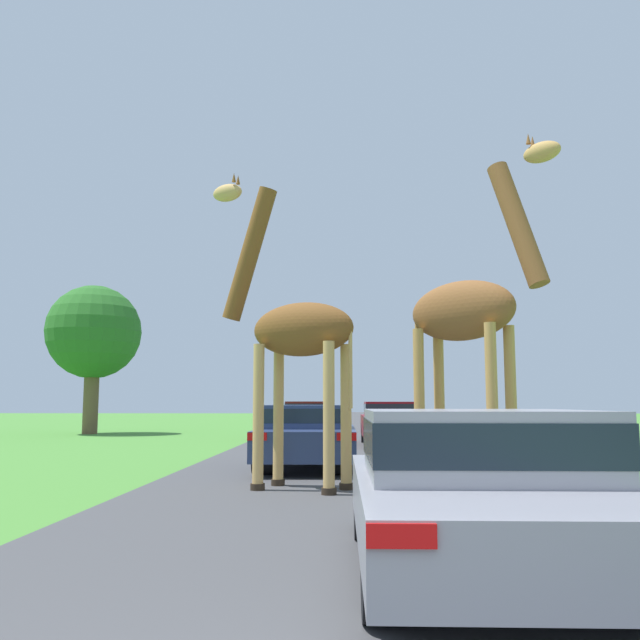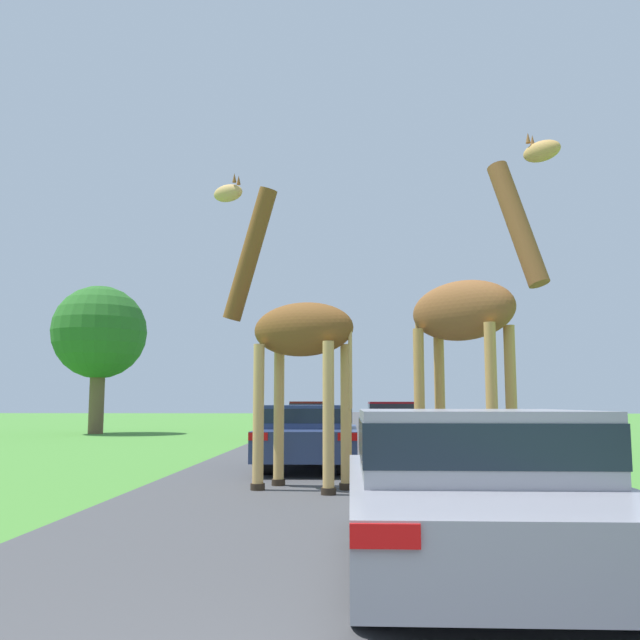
% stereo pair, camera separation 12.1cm
% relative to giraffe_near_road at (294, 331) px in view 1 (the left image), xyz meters
% --- Properties ---
extents(road, '(6.90, 120.00, 0.00)m').
position_rel_giraffe_near_road_xyz_m(road, '(1.01, 21.10, -2.45)').
color(road, '#424244').
rests_on(road, ground).
extents(giraffe_near_road, '(2.57, 1.49, 5.20)m').
position_rel_giraffe_near_road_xyz_m(giraffe_near_road, '(0.00, 0.00, 0.00)').
color(giraffe_near_road, tan).
rests_on(giraffe_near_road, ground).
extents(giraffe_companion, '(2.20, 2.05, 5.20)m').
position_rel_giraffe_near_road_xyz_m(giraffe_companion, '(2.71, -0.38, 0.18)').
color(giraffe_companion, tan).
rests_on(giraffe_companion, ground).
extents(car_lead_maroon, '(1.95, 4.25, 1.27)m').
position_rel_giraffe_near_road_xyz_m(car_lead_maroon, '(1.85, -5.04, -1.77)').
color(car_lead_maroon, gray).
rests_on(car_lead_maroon, ground).
extents(car_queue_right, '(1.71, 4.22, 1.35)m').
position_rel_giraffe_near_road_xyz_m(car_queue_right, '(2.26, 11.00, -1.72)').
color(car_queue_right, maroon).
rests_on(car_queue_right, ground).
extents(car_queue_left, '(1.75, 4.00, 1.36)m').
position_rel_giraffe_near_road_xyz_m(car_queue_left, '(-0.53, 14.91, -1.73)').
color(car_queue_left, '#561914').
rests_on(car_queue_left, ground).
extents(car_far_ahead, '(1.91, 4.00, 1.28)m').
position_rel_giraffe_near_road_xyz_m(car_far_ahead, '(0.06, 3.28, -1.76)').
color(car_far_ahead, navy).
rests_on(car_far_ahead, ground).
extents(tree_centre_back, '(4.00, 4.00, 6.34)m').
position_rel_giraffe_near_road_xyz_m(tree_centre_back, '(-9.90, 17.93, 1.83)').
color(tree_centre_back, brown).
rests_on(tree_centre_back, ground).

